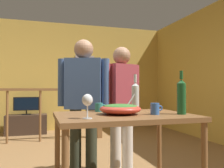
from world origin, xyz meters
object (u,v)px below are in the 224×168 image
(serving_table, at_px, (124,124))
(wine_bottle_green, at_px, (181,96))
(tv_console, at_px, (26,124))
(person_standing_left, at_px, (84,97))
(framed_picture, at_px, (85,66))
(flat_screen_tv, at_px, (26,104))
(mug_blue, at_px, (155,109))
(wine_bottle_clear, at_px, (135,96))
(mug_teal, at_px, (99,107))
(stair_railing, at_px, (36,106))
(wine_glass, at_px, (87,101))
(person_standing_right, at_px, (122,101))
(salad_bowl, at_px, (120,108))

(serving_table, relative_size, wine_bottle_green, 3.07)
(tv_console, xyz_separation_m, person_standing_left, (0.77, -3.08, 0.72))
(framed_picture, bearing_deg, flat_screen_tv, -167.04)
(serving_table, xyz_separation_m, person_standing_left, (-0.23, 0.72, 0.22))
(flat_screen_tv, height_order, serving_table, flat_screen_tv)
(wine_bottle_green, height_order, person_standing_left, person_standing_left)
(tv_console, distance_m, flat_screen_tv, 0.46)
(mug_blue, height_order, person_standing_left, person_standing_left)
(wine_bottle_clear, xyz_separation_m, mug_blue, (0.03, -0.36, -0.10))
(serving_table, xyz_separation_m, mug_teal, (-0.15, 0.28, 0.13))
(wine_bottle_clear, bearing_deg, mug_teal, 175.96)
(serving_table, bearing_deg, framed_picture, 84.48)
(stair_railing, height_order, wine_glass, stair_railing)
(flat_screen_tv, bearing_deg, person_standing_left, -75.82)
(stair_railing, distance_m, mug_blue, 3.17)
(person_standing_left, bearing_deg, person_standing_right, -160.89)
(tv_console, xyz_separation_m, wine_bottle_green, (1.48, -3.95, 0.75))
(salad_bowl, height_order, wine_bottle_clear, wine_bottle_clear)
(flat_screen_tv, xyz_separation_m, wine_bottle_green, (1.48, -3.92, 0.29))
(flat_screen_tv, bearing_deg, serving_table, -75.11)
(mug_blue, height_order, mug_teal, mug_blue)
(person_standing_left, bearing_deg, wine_bottle_clear, 153.04)
(stair_railing, height_order, person_standing_left, person_standing_left)
(stair_railing, bearing_deg, serving_table, -75.07)
(tv_console, bearing_deg, framed_picture, 11.73)
(person_standing_right, bearing_deg, mug_blue, 72.14)
(wine_bottle_clear, distance_m, mug_teal, 0.38)
(serving_table, distance_m, mug_blue, 0.30)
(wine_bottle_clear, height_order, mug_blue, wine_bottle_clear)
(tv_console, bearing_deg, stair_railing, -75.73)
(tv_console, xyz_separation_m, wine_glass, (0.63, -4.02, 0.72))
(wine_glass, bearing_deg, mug_blue, 10.78)
(person_standing_left, bearing_deg, mug_teal, 119.13)
(tv_console, xyz_separation_m, person_standing_right, (1.23, -3.08, 0.67))
(flat_screen_tv, relative_size, mug_teal, 4.95)
(tv_console, xyz_separation_m, salad_bowl, (0.97, -3.80, 0.64))
(serving_table, distance_m, wine_bottle_clear, 0.41)
(mug_blue, distance_m, mug_teal, 0.56)
(wine_bottle_clear, bearing_deg, stair_railing, 110.48)
(tv_console, xyz_separation_m, mug_blue, (1.25, -3.90, 0.64))
(salad_bowl, bearing_deg, mug_teal, 112.82)
(tv_console, relative_size, wine_bottle_green, 2.36)
(wine_bottle_green, bearing_deg, salad_bowl, 163.53)
(framed_picture, distance_m, tv_console, 2.00)
(mug_blue, relative_size, person_standing_left, 0.07)
(mug_blue, xyz_separation_m, mug_teal, (-0.40, 0.39, -0.01))
(stair_railing, xyz_separation_m, person_standing_right, (1.00, -2.18, 0.20))
(framed_picture, bearing_deg, person_standing_left, -100.51)
(tv_console, xyz_separation_m, mug_teal, (0.85, -3.52, 0.63))
(serving_table, bearing_deg, mug_teal, 118.76)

